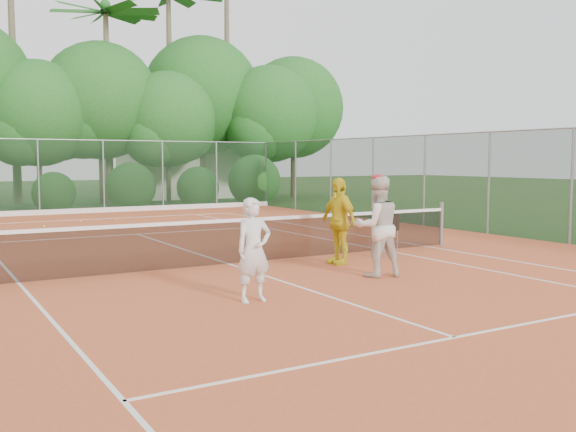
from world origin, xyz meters
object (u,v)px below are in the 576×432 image
object	(u,v)px
player_white	(254,250)
player_yellow	(339,221)
player_center_grp	(377,226)
ball_hopper	(386,223)

from	to	relation	value
player_white	player_yellow	bearing A→B (deg)	34.62
player_white	player_yellow	world-z (taller)	player_yellow
player_center_grp	ball_hopper	size ratio (longest dim) A/B	1.99
player_white	player_center_grp	distance (m)	3.08
player_yellow	player_white	bearing A→B (deg)	-56.39
player_white	player_center_grp	size ratio (longest dim) A/B	0.84
player_yellow	ball_hopper	distance (m)	1.51
player_center_grp	player_yellow	distance (m)	1.57
player_center_grp	player_yellow	size ratio (longest dim) A/B	1.06
player_center_grp	ball_hopper	distance (m)	2.50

